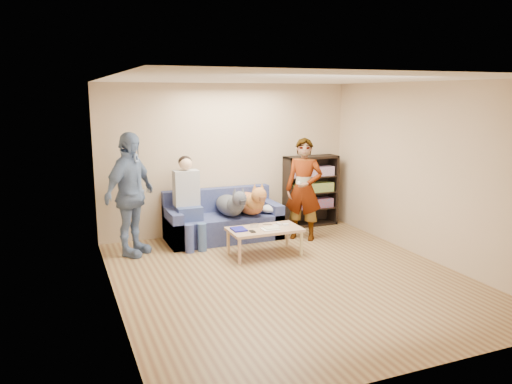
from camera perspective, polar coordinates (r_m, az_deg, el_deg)
name	(u,v)px	position (r m, az deg, el deg)	size (l,w,h in m)	color
ground	(290,277)	(6.81, 3.87, -9.71)	(5.00, 5.00, 0.00)	brown
ceiling	(292,79)	(6.36, 4.18, 12.73)	(5.00, 5.00, 0.00)	white
wall_back	(228,159)	(8.75, -3.22, 3.79)	(4.50, 4.50, 0.00)	tan
wall_front	(423,231)	(4.41, 18.50, -4.20)	(4.50, 4.50, 0.00)	tan
wall_left	(111,195)	(5.84, -16.22, -0.37)	(5.00, 5.00, 0.00)	tan
wall_right	(430,172)	(7.71, 19.22, 2.17)	(5.00, 5.00, 0.00)	tan
blanket	(271,209)	(8.52, 1.76, -1.91)	(0.39, 0.33, 0.13)	#B5B5BA
person_standing_right	(304,189)	(8.35, 5.49, 0.30)	(0.62, 0.41, 1.71)	slate
person_standing_left	(130,195)	(7.71, -14.19, -0.28)	(1.10, 0.46, 1.88)	#6F83B2
held_controller	(299,183)	(8.06, 4.91, 1.06)	(0.04, 0.12, 0.03)	white
notebook_blue	(239,229)	(7.47, -1.98, -4.28)	(0.20, 0.26, 0.03)	navy
papers	(270,229)	(7.50, 1.65, -4.25)	(0.26, 0.20, 0.01)	white
magazine	(272,228)	(7.53, 1.80, -4.09)	(0.22, 0.17, 0.01)	beige
camera_silver	(254,225)	(7.63, -0.19, -3.85)	(0.11, 0.06, 0.05)	silver
controller_a	(279,224)	(7.77, 2.61, -3.66)	(0.04, 0.13, 0.03)	silver
controller_b	(286,225)	(7.73, 3.40, -3.74)	(0.09, 0.06, 0.03)	white
headphone_cup_a	(277,227)	(7.63, 2.44, -3.97)	(0.07, 0.07, 0.02)	white
headphone_cup_b	(275,225)	(7.70, 2.19, -3.83)	(0.07, 0.07, 0.02)	silver
pen_orange	(268,231)	(7.42, 1.34, -4.45)	(0.01, 0.01, 0.14)	orange
pen_black	(267,224)	(7.78, 1.29, -3.72)	(0.01, 0.01, 0.14)	black
wallet	(252,231)	(7.37, -0.43, -4.53)	(0.07, 0.12, 0.01)	black
sofa	(222,222)	(8.49, -3.85, -3.47)	(1.90, 0.85, 0.82)	#515B93
person_seated	(188,198)	(8.09, -7.78, -0.70)	(0.40, 0.73, 1.47)	#3A4A81
dog_gray	(231,204)	(8.25, -2.86, -1.43)	(0.39, 1.24, 0.56)	#45484E
dog_tan	(251,202)	(8.35, -0.62, -1.17)	(0.41, 1.17, 0.60)	#C76B3C
coffee_table	(265,231)	(7.59, 1.00, -4.50)	(1.10, 0.60, 0.42)	tan
bookshelf	(310,189)	(9.31, 6.23, 0.32)	(1.00, 0.34, 1.30)	black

